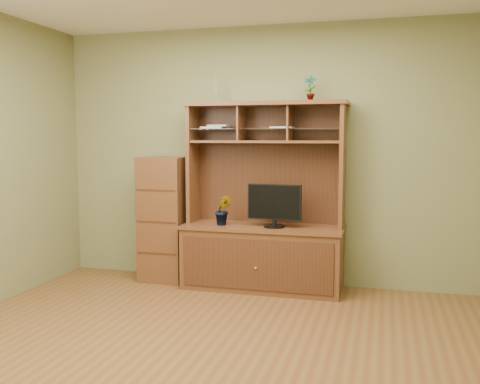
% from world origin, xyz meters
% --- Properties ---
extents(room, '(4.54, 4.04, 2.74)m').
position_xyz_m(room, '(0.00, 0.00, 1.35)').
color(room, brown).
rests_on(room, ground).
extents(media_hutch, '(1.66, 0.61, 1.90)m').
position_xyz_m(media_hutch, '(0.04, 1.73, 0.52)').
color(media_hutch, '#4B2815').
rests_on(media_hutch, room).
extents(monitor, '(0.54, 0.21, 0.43)m').
position_xyz_m(monitor, '(0.18, 1.64, 0.88)').
color(monitor, black).
rests_on(monitor, media_hutch).
extents(orchid_plant, '(0.20, 0.17, 0.31)m').
position_xyz_m(orchid_plant, '(-0.36, 1.65, 0.81)').
color(orchid_plant, '#2F521C').
rests_on(orchid_plant, media_hutch).
extents(top_plant, '(0.14, 0.10, 0.25)m').
position_xyz_m(top_plant, '(0.49, 1.80, 2.03)').
color(top_plant, '#336D26').
rests_on(top_plant, media_hutch).
extents(reed_diffuser, '(0.06, 0.06, 0.28)m').
position_xyz_m(reed_diffuser, '(-0.48, 1.81, 2.01)').
color(reed_diffuser, silver).
rests_on(reed_diffuser, media_hutch).
extents(magazines, '(0.96, 0.19, 0.04)m').
position_xyz_m(magazines, '(-0.25, 1.80, 1.65)').
color(magazines, '#B0B1B5').
rests_on(magazines, media_hutch).
extents(side_cabinet, '(0.48, 0.43, 1.33)m').
position_xyz_m(side_cabinet, '(-1.06, 1.77, 0.67)').
color(side_cabinet, '#4B2815').
rests_on(side_cabinet, room).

